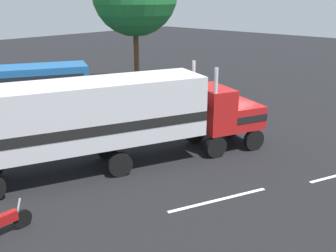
% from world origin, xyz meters
% --- Properties ---
extents(ground_plane, '(120.00, 120.00, 0.00)m').
position_xyz_m(ground_plane, '(0.00, 0.00, 0.00)').
color(ground_plane, black).
extents(lane_stripe_near, '(4.11, 1.88, 0.01)m').
position_xyz_m(lane_stripe_near, '(-5.19, -3.50, 0.01)').
color(lane_stripe_near, silver).
rests_on(lane_stripe_near, ground_plane).
extents(semi_truck, '(14.01, 7.83, 4.50)m').
position_xyz_m(semi_truck, '(-5.89, 1.96, 2.52)').
color(semi_truck, '#B21919').
rests_on(semi_truck, ground_plane).
extents(person_bystander, '(0.37, 0.47, 1.63)m').
position_xyz_m(person_bystander, '(-6.17, 5.42, 0.89)').
color(person_bystander, '#2D3347').
rests_on(person_bystander, ground_plane).
extents(motorcycle, '(2.11, 0.25, 1.12)m').
position_xyz_m(motorcycle, '(-12.02, 0.43, 0.48)').
color(motorcycle, black).
rests_on(motorcycle, ground_plane).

